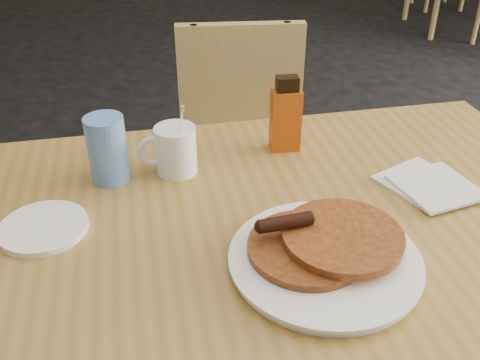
# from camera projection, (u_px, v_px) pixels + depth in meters

# --- Properties ---
(main_table) EXTENTS (1.31, 0.95, 0.75)m
(main_table) POSITION_uv_depth(u_px,v_px,m) (291.00, 231.00, 1.01)
(main_table) COLOR olive
(main_table) RESTS_ON floor
(chair_main_far) EXTENTS (0.40, 0.41, 0.87)m
(chair_main_far) POSITION_uv_depth(u_px,v_px,m) (244.00, 142.00, 1.71)
(chair_main_far) COLOR tan
(chair_main_far) RESTS_ON floor
(pancake_plate) EXTENTS (0.31, 0.31, 0.07)m
(pancake_plate) POSITION_uv_depth(u_px,v_px,m) (324.00, 254.00, 0.86)
(pancake_plate) COLOR white
(pancake_plate) RESTS_ON main_table
(coffee_mug) EXTENTS (0.12, 0.08, 0.16)m
(coffee_mug) POSITION_uv_depth(u_px,v_px,m) (174.00, 149.00, 1.09)
(coffee_mug) COLOR white
(coffee_mug) RESTS_ON main_table
(syrup_bottle) EXTENTS (0.07, 0.04, 0.17)m
(syrup_bottle) POSITION_uv_depth(u_px,v_px,m) (286.00, 116.00, 1.16)
(syrup_bottle) COLOR maroon
(syrup_bottle) RESTS_ON main_table
(napkin_stack) EXTENTS (0.20, 0.21, 0.01)m
(napkin_stack) POSITION_uv_depth(u_px,v_px,m) (429.00, 185.00, 1.06)
(napkin_stack) COLOR silver
(napkin_stack) RESTS_ON main_table
(blue_tumbler) EXTENTS (0.10, 0.10, 0.14)m
(blue_tumbler) POSITION_uv_depth(u_px,v_px,m) (107.00, 149.00, 1.05)
(blue_tumbler) COLOR #5786CC
(blue_tumbler) RESTS_ON main_table
(side_saucer) EXTENTS (0.17, 0.17, 0.01)m
(side_saucer) POSITION_uv_depth(u_px,v_px,m) (43.00, 228.00, 0.94)
(side_saucer) COLOR white
(side_saucer) RESTS_ON main_table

